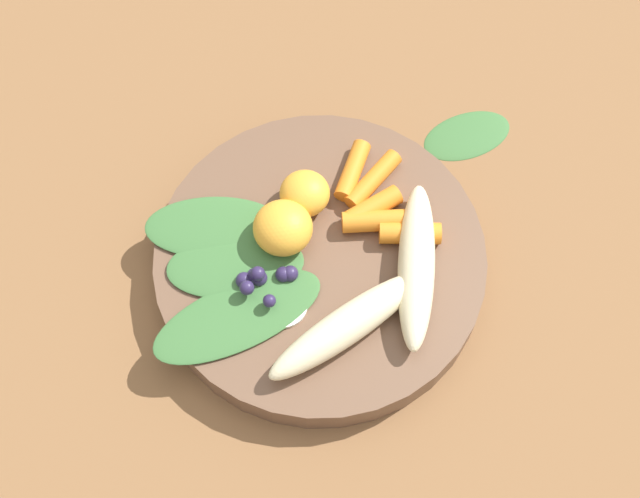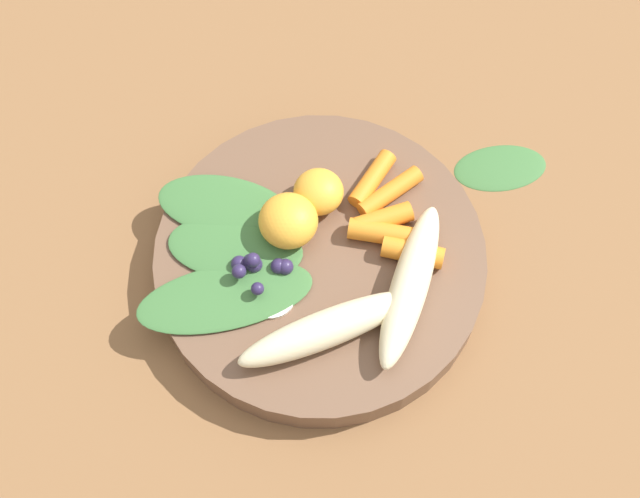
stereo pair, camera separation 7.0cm
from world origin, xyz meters
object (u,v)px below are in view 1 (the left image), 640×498
at_px(bowl, 320,262).
at_px(banana_peeled_right, 347,325).
at_px(banana_peeled_left, 416,265).
at_px(orange_segment_near, 281,232).
at_px(kale_leaf_stray, 467,134).

distance_m(bowl, banana_peeled_right, 0.07).
xyz_separation_m(bowl, banana_peeled_left, (-0.02, 0.07, 0.03)).
relative_size(bowl, orange_segment_near, 5.62).
bearing_deg(orange_segment_near, banana_peeled_left, 102.16).
height_order(banana_peeled_right, orange_segment_near, orange_segment_near).
xyz_separation_m(banana_peeled_left, orange_segment_near, (0.02, -0.11, 0.00)).
bearing_deg(kale_leaf_stray, banana_peeled_left, -133.31).
distance_m(bowl, banana_peeled_left, 0.08).
distance_m(bowl, orange_segment_near, 0.05).
height_order(banana_peeled_left, kale_leaf_stray, banana_peeled_left).
xyz_separation_m(bowl, kale_leaf_stray, (-0.18, 0.06, -0.01)).
xyz_separation_m(bowl, banana_peeled_right, (0.05, 0.05, 0.03)).
distance_m(orange_segment_near, kale_leaf_stray, 0.21).
height_order(bowl, orange_segment_near, orange_segment_near).
bearing_deg(kale_leaf_stray, bowl, -157.30).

